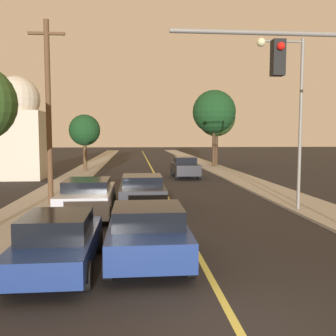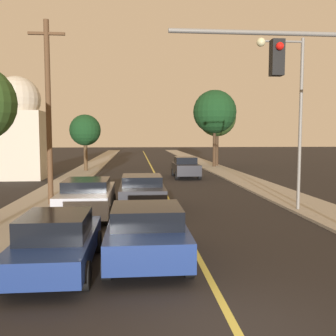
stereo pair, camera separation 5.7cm
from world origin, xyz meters
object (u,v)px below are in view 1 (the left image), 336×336
(car_outer_lane_second, at_px, (88,197))
(car_near_lane_front, at_px, (148,232))
(streetlamp_right, at_px, (290,100))
(tree_left_far, at_px, (85,130))
(car_far_oncoming, at_px, (185,167))
(utility_pole_left, at_px, (49,110))
(car_outer_lane_front, at_px, (58,241))
(car_near_lane_second, at_px, (142,192))
(tree_right_far, at_px, (216,118))
(tree_right_near, at_px, (214,112))
(domed_building_left, at_px, (18,131))

(car_outer_lane_second, bearing_deg, car_near_lane_front, -67.78)
(streetlamp_right, distance_m, tree_left_far, 21.69)
(car_far_oncoming, distance_m, utility_pole_left, 14.09)
(car_outer_lane_front, bearing_deg, car_outer_lane_second, 90.00)
(car_near_lane_second, relative_size, tree_right_far, 0.60)
(car_near_lane_second, distance_m, tree_left_far, 18.69)
(car_near_lane_front, bearing_deg, tree_right_near, 74.54)
(car_outer_lane_front, height_order, domed_building_left, domed_building_left)
(utility_pole_left, bearing_deg, tree_right_far, 59.71)
(tree_left_far, bearing_deg, car_far_oncoming, -33.24)
(tree_right_far, bearing_deg, tree_left_far, -160.94)
(domed_building_left, bearing_deg, car_outer_lane_front, -71.16)
(car_outer_lane_front, bearing_deg, car_near_lane_front, 13.50)
(car_near_lane_front, bearing_deg, tree_left_far, 100.91)
(utility_pole_left, bearing_deg, streetlamp_right, -11.29)
(tree_right_far, bearing_deg, streetlamp_right, -94.97)
(tree_left_far, distance_m, tree_right_near, 13.06)
(car_outer_lane_second, xyz_separation_m, domed_building_left, (-6.92, 14.46, 2.80))
(car_outer_lane_front, xyz_separation_m, car_outer_lane_second, (0.00, 5.82, 0.12))
(tree_right_far, bearing_deg, car_far_oncoming, -114.90)
(utility_pole_left, distance_m, domed_building_left, 12.95)
(car_far_oncoming, bearing_deg, tree_left_far, -33.24)
(car_near_lane_second, distance_m, car_far_oncoming, 12.91)
(car_outer_lane_front, bearing_deg, car_far_oncoming, 73.58)
(car_near_lane_front, distance_m, tree_left_far, 25.12)
(car_outer_lane_front, relative_size, utility_pole_left, 0.50)
(streetlamp_right, height_order, tree_left_far, streetlamp_right)
(car_near_lane_second, relative_size, domed_building_left, 0.54)
(tree_right_near, xyz_separation_m, tree_right_far, (0.47, 1.01, -0.54))
(car_far_oncoming, xyz_separation_m, tree_left_far, (-8.32, 5.45, 2.90))
(tree_right_far, bearing_deg, car_near_lane_second, -110.17)
(car_near_lane_front, xyz_separation_m, domed_building_left, (-9.09, 19.77, 2.87))
(car_near_lane_front, relative_size, domed_building_left, 0.53)
(car_far_oncoming, height_order, tree_left_far, tree_left_far)
(streetlamp_right, bearing_deg, car_far_oncoming, 101.01)
(tree_left_far, distance_m, domed_building_left, 6.44)
(car_outer_lane_second, distance_m, streetlamp_right, 9.22)
(car_outer_lane_second, bearing_deg, tree_left_far, 97.58)
(car_outer_lane_second, height_order, streetlamp_right, streetlamp_right)
(utility_pole_left, relative_size, tree_left_far, 1.64)
(car_near_lane_front, height_order, domed_building_left, domed_building_left)
(car_outer_lane_front, xyz_separation_m, utility_pole_left, (-1.98, 8.35, 3.68))
(tree_left_far, relative_size, tree_right_far, 0.72)
(car_near_lane_second, height_order, domed_building_left, domed_building_left)
(car_near_lane_second, distance_m, car_outer_lane_second, 2.54)
(car_near_lane_front, height_order, car_outer_lane_second, car_outer_lane_second)
(tree_right_near, relative_size, tree_right_far, 1.11)
(streetlamp_right, distance_m, domed_building_left, 20.75)
(car_near_lane_second, height_order, car_far_oncoming, car_far_oncoming)
(streetlamp_right, bearing_deg, utility_pole_left, 168.71)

